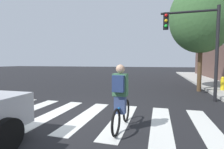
{
  "coord_description": "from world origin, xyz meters",
  "views": [
    {
      "loc": [
        2.73,
        -4.97,
        1.74
      ],
      "look_at": [
        0.6,
        2.74,
        1.17
      ],
      "focal_mm": 27.21,
      "sensor_mm": 36.0,
      "label": 1
    }
  ],
  "objects_px": {
    "cyclist": "(121,98)",
    "fire_hydrant": "(223,83)",
    "traffic_light_near": "(197,37)",
    "street_tree_near": "(202,17)"
  },
  "relations": [
    {
      "from": "cyclist",
      "to": "fire_hydrant",
      "type": "relative_size",
      "value": 2.19
    },
    {
      "from": "traffic_light_near",
      "to": "cyclist",
      "type": "bearing_deg",
      "value": -120.89
    },
    {
      "from": "fire_hydrant",
      "to": "street_tree_near",
      "type": "xyz_separation_m",
      "value": [
        -1.2,
        0.16,
        3.86
      ]
    },
    {
      "from": "traffic_light_near",
      "to": "fire_hydrant",
      "type": "relative_size",
      "value": 5.38
    },
    {
      "from": "cyclist",
      "to": "fire_hydrant",
      "type": "height_order",
      "value": "cyclist"
    },
    {
      "from": "cyclist",
      "to": "traffic_light_near",
      "type": "bearing_deg",
      "value": 59.11
    },
    {
      "from": "traffic_light_near",
      "to": "fire_hydrant",
      "type": "bearing_deg",
      "value": 53.24
    },
    {
      "from": "cyclist",
      "to": "street_tree_near",
      "type": "bearing_deg",
      "value": 64.91
    },
    {
      "from": "traffic_light_near",
      "to": "street_tree_near",
      "type": "relative_size",
      "value": 0.65
    },
    {
      "from": "traffic_light_near",
      "to": "fire_hydrant",
      "type": "xyz_separation_m",
      "value": [
        1.95,
        2.61,
        -2.33
      ]
    }
  ]
}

